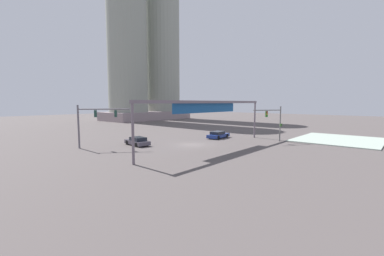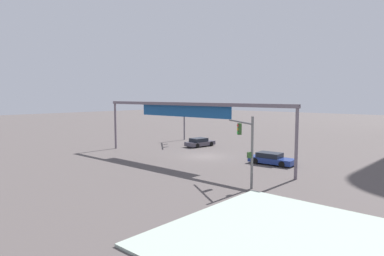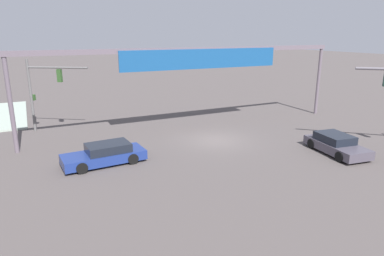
{
  "view_description": "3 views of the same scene",
  "coord_description": "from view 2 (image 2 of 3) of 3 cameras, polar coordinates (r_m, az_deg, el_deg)",
  "views": [
    {
      "loc": [
        -27.87,
        -24.09,
        6.19
      ],
      "look_at": [
        -1.06,
        -0.9,
        2.6
      ],
      "focal_mm": 23.76,
      "sensor_mm": 36.0,
      "label": 1
    },
    {
      "loc": [
        25.19,
        -30.55,
        7.12
      ],
      "look_at": [
        -0.28,
        -1.95,
        3.49
      ],
      "focal_mm": 31.72,
      "sensor_mm": 36.0,
      "label": 2
    },
    {
      "loc": [
        11.78,
        20.31,
        7.42
      ],
      "look_at": [
        2.79,
        1.73,
        1.7
      ],
      "focal_mm": 31.96,
      "sensor_mm": 36.0,
      "label": 3
    }
  ],
  "objects": [
    {
      "name": "ground_plane",
      "position": [
        40.24,
        2.15,
        -4.78
      ],
      "size": [
        221.39,
        221.39,
        0.0
      ],
      "primitive_type": "plane",
      "color": "#534B49"
    },
    {
      "name": "sidewalk_corner",
      "position": [
        17.82,
        19.49,
        -18.2
      ],
      "size": [
        14.03,
        12.27,
        0.15
      ],
      "primitive_type": "cube",
      "color": "#A3B2A4",
      "rests_on": "ground"
    },
    {
      "name": "traffic_signal_near_corner",
      "position": [
        53.1,
        -1.13,
        2.1
      ],
      "size": [
        5.21,
        4.71,
        5.85
      ],
      "rotation": [
        0.0,
        0.0,
        -0.73
      ],
      "color": "slate",
      "rests_on": "ground"
    },
    {
      "name": "traffic_signal_opposite_side",
      "position": [
        27.12,
        9.11,
        -2.08
      ],
      "size": [
        4.12,
        3.07,
        5.58
      ],
      "rotation": [
        0.0,
        0.0,
        2.56
      ],
      "color": "#615F5F",
      "rests_on": "ground"
    },
    {
      "name": "overhead_sign_gantry",
      "position": [
        37.23,
        -1.28,
        2.96
      ],
      "size": [
        26.15,
        0.43,
        6.42
      ],
      "color": "slate",
      "rests_on": "ground"
    },
    {
      "name": "sedan_car_approaching",
      "position": [
        47.94,
        1.3,
        -2.43
      ],
      "size": [
        2.42,
        4.49,
        1.21
      ],
      "rotation": [
        0.0,
        0.0,
        1.44
      ],
      "color": "#4B4652",
      "rests_on": "ground"
    },
    {
      "name": "sedan_car_waiting_far",
      "position": [
        36.5,
        13.18,
        -5.06
      ],
      "size": [
        4.84,
        2.19,
        1.21
      ],
      "rotation": [
        0.0,
        0.0,
        0.06
      ],
      "color": "navy",
      "rests_on": "ground"
    }
  ]
}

